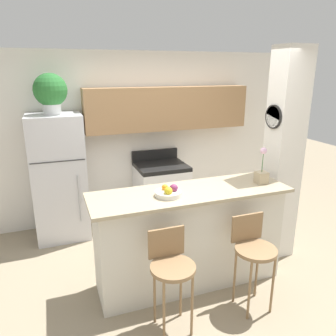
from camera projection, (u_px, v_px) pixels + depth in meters
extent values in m
plane|color=gray|center=(189.00, 280.00, 3.70)|extent=(14.00, 14.00, 0.00)
cube|color=white|center=(140.00, 137.00, 5.10)|extent=(5.60, 0.06, 2.55)
cube|color=#9E754C|center=(168.00, 108.00, 4.93)|extent=(2.50, 0.32, 0.63)
cube|color=white|center=(156.00, 116.00, 4.92)|extent=(0.74, 0.28, 0.12)
cube|color=white|center=(283.00, 157.00, 3.93)|extent=(0.36, 0.32, 2.55)
cylinder|color=black|center=(273.00, 117.00, 3.72)|extent=(0.02, 0.27, 0.27)
cylinder|color=white|center=(273.00, 117.00, 3.72)|extent=(0.01, 0.24, 0.24)
cube|color=silver|center=(189.00, 239.00, 3.55)|extent=(1.99, 0.53, 1.05)
cube|color=tan|center=(190.00, 192.00, 3.39)|extent=(2.11, 0.65, 0.04)
cube|color=silver|center=(61.00, 197.00, 4.56)|extent=(0.70, 0.61, 1.18)
cube|color=silver|center=(55.00, 135.00, 4.31)|extent=(0.70, 0.61, 0.55)
cube|color=#333333|center=(58.00, 162.00, 4.11)|extent=(0.67, 0.01, 0.01)
cylinder|color=#B2B2B7|center=(80.00, 199.00, 4.33)|extent=(0.02, 0.02, 0.65)
cube|color=white|center=(161.00, 194.00, 5.08)|extent=(0.75, 0.66, 0.85)
cube|color=black|center=(161.00, 166.00, 4.95)|extent=(0.75, 0.66, 0.06)
cube|color=black|center=(155.00, 155.00, 5.19)|extent=(0.75, 0.04, 0.16)
cube|color=black|center=(169.00, 200.00, 4.77)|extent=(0.45, 0.01, 0.27)
cylinder|color=olive|center=(173.00, 268.00, 2.83)|extent=(0.40, 0.40, 0.03)
cube|color=olive|center=(166.00, 242.00, 2.94)|extent=(0.34, 0.02, 0.28)
cylinder|color=olive|center=(164.00, 313.00, 2.77)|extent=(0.02, 0.02, 0.62)
cylinder|color=olive|center=(192.00, 306.00, 2.85)|extent=(0.02, 0.02, 0.62)
cylinder|color=olive|center=(155.00, 294.00, 3.00)|extent=(0.02, 0.02, 0.62)
cylinder|color=olive|center=(181.00, 288.00, 3.09)|extent=(0.02, 0.02, 0.62)
cylinder|color=olive|center=(256.00, 250.00, 3.11)|extent=(0.40, 0.40, 0.03)
cube|color=olive|center=(247.00, 227.00, 3.21)|extent=(0.34, 0.02, 0.28)
cylinder|color=olive|center=(249.00, 291.00, 3.04)|extent=(0.02, 0.02, 0.62)
cylinder|color=olive|center=(273.00, 285.00, 3.13)|extent=(0.02, 0.02, 0.62)
cylinder|color=olive|center=(235.00, 275.00, 3.28)|extent=(0.02, 0.02, 0.62)
cylinder|color=olive|center=(257.00, 270.00, 3.36)|extent=(0.02, 0.02, 0.62)
cylinder|color=silver|center=(52.00, 109.00, 4.20)|extent=(0.22, 0.22, 0.15)
sphere|color=#286B2D|center=(50.00, 90.00, 4.14)|extent=(0.42, 0.42, 0.42)
cube|color=tan|center=(261.00, 178.00, 3.59)|extent=(0.12, 0.12, 0.13)
cylinder|color=#386633|center=(263.00, 162.00, 3.54)|extent=(0.01, 0.01, 0.22)
sphere|color=#E5B2D1|center=(264.00, 151.00, 3.51)|extent=(0.07, 0.07, 0.07)
cylinder|color=silver|center=(168.00, 194.00, 3.24)|extent=(0.26, 0.26, 0.05)
sphere|color=#7A2D56|center=(174.00, 188.00, 3.24)|extent=(0.08, 0.08, 0.08)
sphere|color=orange|center=(165.00, 188.00, 3.27)|extent=(0.07, 0.07, 0.07)
sphere|color=gold|center=(168.00, 191.00, 3.17)|extent=(0.08, 0.08, 0.08)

